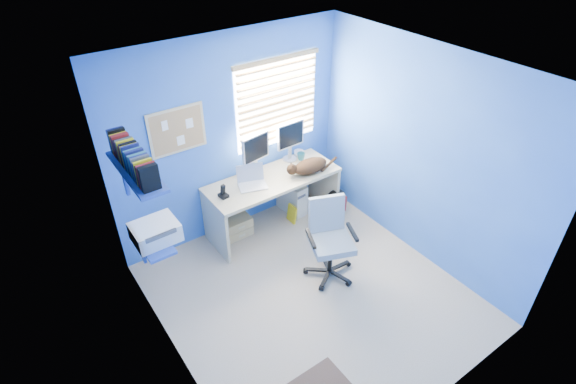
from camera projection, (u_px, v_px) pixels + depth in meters
floor at (311, 294)px, 4.95m from camera, size 3.00×3.20×0.00m
ceiling at (320, 75)px, 3.53m from camera, size 3.00×3.20×0.00m
wall_back at (231, 138)px, 5.31m from camera, size 3.00×0.01×2.50m
wall_front at (455, 312)px, 3.17m from camera, size 3.00×0.01×2.50m
wall_left at (165, 268)px, 3.52m from camera, size 0.01×3.20×2.50m
wall_right at (422, 157)px, 4.95m from camera, size 0.01×3.20×2.50m
desk at (273, 202)px, 5.75m from camera, size 1.70×0.65×0.74m
laptop at (252, 179)px, 5.32m from camera, size 0.40×0.35×0.22m
monitor_left at (255, 155)px, 5.47m from camera, size 0.41×0.18×0.54m
monitor_right at (290, 141)px, 5.75m from camera, size 0.40×0.14×0.54m
phone at (223, 191)px, 5.15m from camera, size 0.10×0.12×0.17m
mug at (301, 156)px, 5.87m from camera, size 0.10×0.09×0.10m
cd_spindle at (299, 153)px, 5.97m from camera, size 0.13×0.13×0.07m
cat at (310, 166)px, 5.61m from camera, size 0.52×0.34×0.17m
tower_pc at (292, 197)px, 6.10m from camera, size 0.24×0.46×0.45m
drawer_boxes at (236, 226)px, 5.73m from camera, size 0.35×0.28×0.27m
yellow_book at (292, 214)px, 5.96m from camera, size 0.03×0.17×0.24m
backpack at (336, 202)px, 6.07m from camera, size 0.34×0.27×0.38m
office_chair at (329, 248)px, 5.05m from camera, size 0.71×0.71×0.94m
window_blinds at (278, 103)px, 5.43m from camera, size 1.15×0.05×1.10m
corkboard at (177, 131)px, 4.82m from camera, size 0.64×0.02×0.52m
wall_shelves at (144, 198)px, 3.99m from camera, size 0.42×0.90×1.05m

